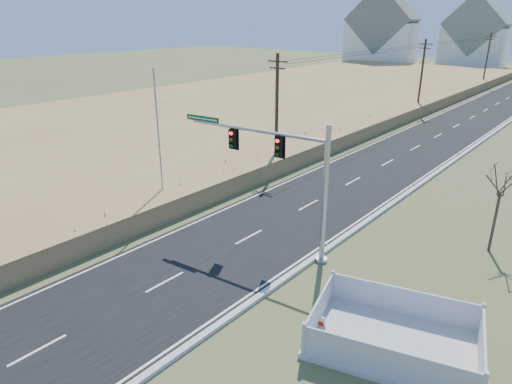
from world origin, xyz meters
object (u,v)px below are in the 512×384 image
object	(u,v)px
traffic_signal_mast	(291,174)
open_sign	(320,322)
fence_enclosure	(394,340)
flagpole	(160,156)
bare_tree	(503,180)

from	to	relation	value
traffic_signal_mast	open_sign	bearing A→B (deg)	-49.47
open_sign	traffic_signal_mast	bearing A→B (deg)	133.98
fence_enclosure	open_sign	bearing A→B (deg)	-177.27
traffic_signal_mast	fence_enclosure	world-z (taller)	traffic_signal_mast
flagpole	bare_tree	world-z (taller)	flagpole
flagpole	open_sign	bearing A→B (deg)	-15.73
traffic_signal_mast	flagpole	world-z (taller)	flagpole
traffic_signal_mast	open_sign	size ratio (longest dim) A/B	14.86
open_sign	bare_tree	bearing A→B (deg)	70.65
bare_tree	flagpole	bearing A→B (deg)	-157.86
flagpole	traffic_signal_mast	bearing A→B (deg)	2.31
bare_tree	open_sign	bearing A→B (deg)	-106.82
fence_enclosure	flagpole	xyz separation A→B (m)	(-16.98, 3.14, 3.22)
flagpole	bare_tree	distance (m)	19.12
fence_enclosure	bare_tree	xyz separation A→B (m)	(0.72, 10.34, 3.68)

